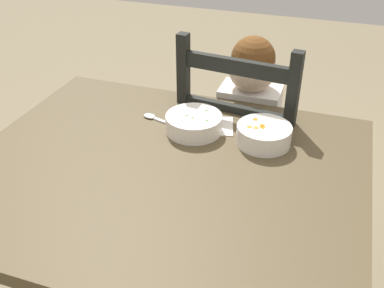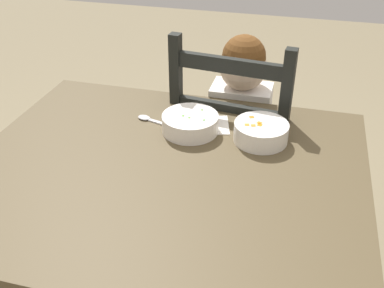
{
  "view_description": "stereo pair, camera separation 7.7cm",
  "coord_description": "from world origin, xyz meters",
  "px_view_note": "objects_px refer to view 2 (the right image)",
  "views": [
    {
      "loc": [
        0.41,
        -0.94,
        1.45
      ],
      "look_at": [
        0.07,
        0.06,
        0.77
      ],
      "focal_mm": 42.07,
      "sensor_mm": 36.0,
      "label": 1
    },
    {
      "loc": [
        0.34,
        -0.97,
        1.45
      ],
      "look_at": [
        0.07,
        0.06,
        0.77
      ],
      "focal_mm": 42.07,
      "sensor_mm": 36.0,
      "label": 2
    }
  ],
  "objects_px": {
    "dining_chair": "(235,156)",
    "child_figure": "(239,120)",
    "dining_table": "(165,198)",
    "spoon": "(149,119)",
    "bowl_of_peas": "(190,123)",
    "bowl_of_carrots": "(261,132)"
  },
  "relations": [
    {
      "from": "dining_chair",
      "to": "child_figure",
      "type": "height_order",
      "value": "dining_chair"
    },
    {
      "from": "dining_table",
      "to": "child_figure",
      "type": "xyz_separation_m",
      "value": [
        0.13,
        0.51,
        0.0
      ]
    },
    {
      "from": "child_figure",
      "to": "spoon",
      "type": "xyz_separation_m",
      "value": [
        -0.26,
        -0.26,
        0.11
      ]
    },
    {
      "from": "bowl_of_peas",
      "to": "spoon",
      "type": "distance_m",
      "value": 0.15
    },
    {
      "from": "dining_table",
      "to": "bowl_of_peas",
      "type": "xyz_separation_m",
      "value": [
        0.02,
        0.21,
        0.14
      ]
    },
    {
      "from": "dining_chair",
      "to": "bowl_of_carrots",
      "type": "height_order",
      "value": "dining_chair"
    },
    {
      "from": "child_figure",
      "to": "bowl_of_peas",
      "type": "xyz_separation_m",
      "value": [
        -0.11,
        -0.29,
        0.13
      ]
    },
    {
      "from": "dining_table",
      "to": "bowl_of_carrots",
      "type": "distance_m",
      "value": 0.35
    },
    {
      "from": "child_figure",
      "to": "bowl_of_carrots",
      "type": "relative_size",
      "value": 5.7
    },
    {
      "from": "bowl_of_peas",
      "to": "spoon",
      "type": "xyz_separation_m",
      "value": [
        -0.15,
        0.03,
        -0.03
      ]
    },
    {
      "from": "bowl_of_peas",
      "to": "spoon",
      "type": "bearing_deg",
      "value": 167.96
    },
    {
      "from": "bowl_of_carrots",
      "to": "dining_chair",
      "type": "bearing_deg",
      "value": 111.51
    },
    {
      "from": "dining_chair",
      "to": "bowl_of_peas",
      "type": "xyz_separation_m",
      "value": [
        -0.1,
        -0.3,
        0.3
      ]
    },
    {
      "from": "dining_chair",
      "to": "bowl_of_peas",
      "type": "relative_size",
      "value": 5.47
    },
    {
      "from": "dining_table",
      "to": "dining_chair",
      "type": "relative_size",
      "value": 1.15
    },
    {
      "from": "bowl_of_peas",
      "to": "bowl_of_carrots",
      "type": "xyz_separation_m",
      "value": [
        0.22,
        -0.0,
        0.0
      ]
    },
    {
      "from": "dining_chair",
      "to": "child_figure",
      "type": "bearing_deg",
      "value": -20.77
    },
    {
      "from": "dining_chair",
      "to": "spoon",
      "type": "relative_size",
      "value": 7.05
    },
    {
      "from": "dining_chair",
      "to": "child_figure",
      "type": "xyz_separation_m",
      "value": [
        0.01,
        -0.0,
        0.17
      ]
    },
    {
      "from": "dining_table",
      "to": "child_figure",
      "type": "bearing_deg",
      "value": 75.48
    },
    {
      "from": "dining_table",
      "to": "spoon",
      "type": "height_order",
      "value": "spoon"
    },
    {
      "from": "dining_table",
      "to": "child_figure",
      "type": "distance_m",
      "value": 0.52
    }
  ]
}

